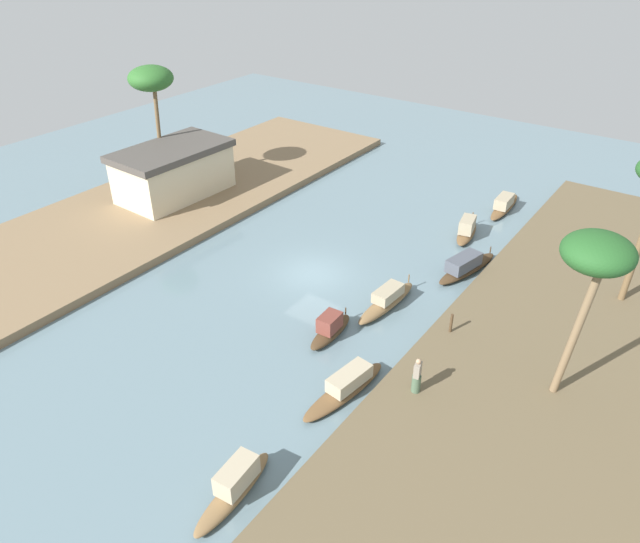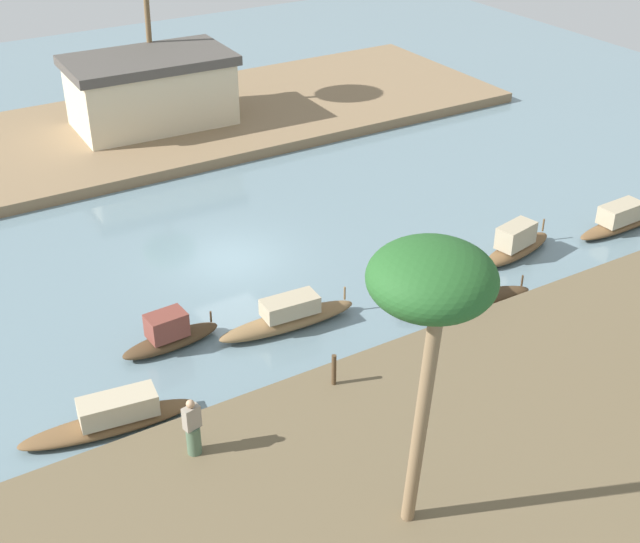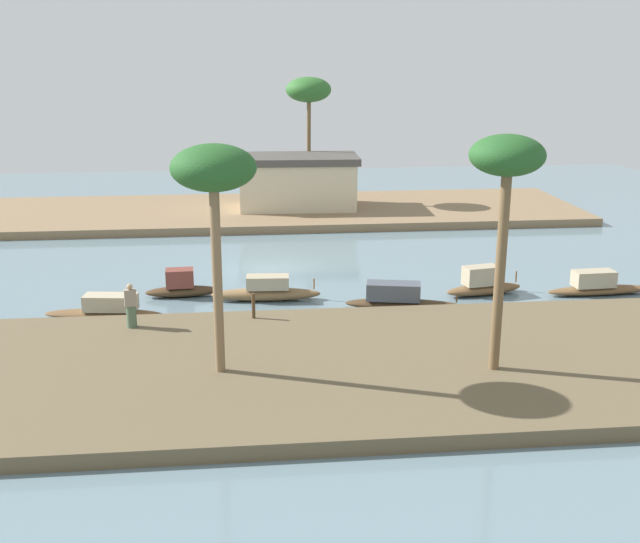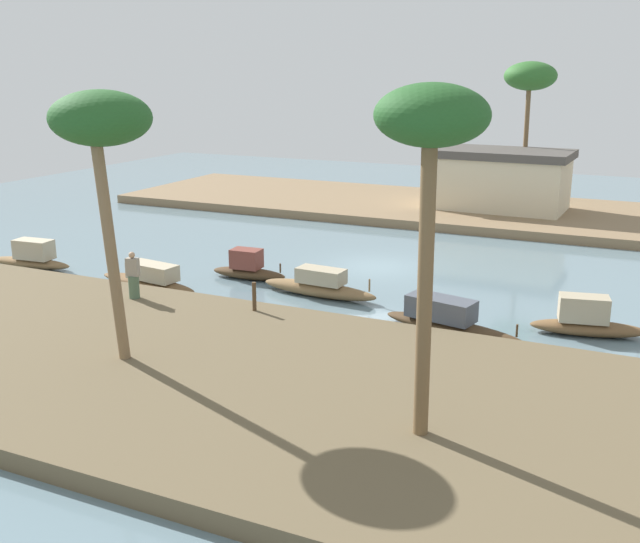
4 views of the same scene
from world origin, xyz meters
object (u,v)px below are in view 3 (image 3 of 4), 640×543
(sampan_with_tall_canopy, at_px, (182,286))
(sampan_with_red_awning, at_px, (106,310))
(sampan_midstream, at_px, (266,291))
(mooring_post, at_px, (253,306))
(palm_tree_left_near, at_px, (214,174))
(palm_tree_left_far, at_px, (507,167))
(riverside_building, at_px, (297,181))
(sampan_foreground, at_px, (483,284))
(person_on_near_bank, at_px, (131,308))
(sampan_near_left_bank, at_px, (400,299))
(palm_tree_right_tall, at_px, (309,92))
(sampan_downstream_large, at_px, (597,286))

(sampan_with_tall_canopy, bearing_deg, sampan_with_red_awning, -138.81)
(sampan_with_red_awning, xyz_separation_m, sampan_midstream, (6.64, 1.84, 0.04))
(mooring_post, bearing_deg, sampan_midstream, 80.34)
(palm_tree_left_near, relative_size, palm_tree_left_far, 0.97)
(sampan_with_tall_canopy, distance_m, riverside_building, 19.16)
(sampan_foreground, bearing_deg, palm_tree_left_near, -153.48)
(palm_tree_left_near, height_order, palm_tree_left_far, palm_tree_left_far)
(mooring_post, bearing_deg, person_on_near_bank, -172.94)
(sampan_with_tall_canopy, bearing_deg, person_on_near_bank, -109.12)
(sampan_with_red_awning, height_order, sampan_near_left_bank, sampan_near_left_bank)
(sampan_with_tall_canopy, xyz_separation_m, palm_tree_right_tall, (7.60, 20.09, 7.48))
(sampan_near_left_bank, height_order, sampan_downstream_large, sampan_near_left_bank)
(mooring_post, relative_size, palm_tree_right_tall, 0.12)
(sampan_midstream, distance_m, palm_tree_left_near, 11.62)
(sampan_near_left_bank, bearing_deg, sampan_downstream_large, 19.93)
(person_on_near_bank, distance_m, palm_tree_left_near, 8.34)
(sampan_with_red_awning, bearing_deg, sampan_foreground, 13.57)
(sampan_with_red_awning, bearing_deg, person_on_near_bank, -54.73)
(sampan_midstream, bearing_deg, person_on_near_bank, -136.58)
(sampan_with_red_awning, distance_m, person_on_near_bank, 3.04)
(sampan_with_tall_canopy, bearing_deg, sampan_midstream, -18.05)
(sampan_with_tall_canopy, distance_m, palm_tree_right_tall, 22.74)
(sampan_with_tall_canopy, bearing_deg, sampan_near_left_bank, -20.70)
(person_on_near_bank, relative_size, palm_tree_left_near, 0.23)
(sampan_foreground, bearing_deg, sampan_near_left_bank, -168.82)
(sampan_foreground, relative_size, person_on_near_bank, 2.23)
(sampan_midstream, relative_size, palm_tree_left_far, 0.63)
(palm_tree_left_far, relative_size, palm_tree_right_tall, 0.92)
(sampan_foreground, xyz_separation_m, sampan_midstream, (-9.75, 0.18, -0.07))
(sampan_near_left_bank, relative_size, sampan_downstream_large, 1.02)
(sampan_with_tall_canopy, height_order, palm_tree_right_tall, palm_tree_right_tall)
(sampan_midstream, relative_size, person_on_near_bank, 2.86)
(palm_tree_right_tall, height_order, riverside_building, palm_tree_right_tall)
(palm_tree_left_near, relative_size, riverside_building, 0.92)
(sampan_with_tall_canopy, relative_size, riverside_building, 0.41)
(sampan_foreground, relative_size, sampan_downstream_large, 0.76)
(sampan_with_red_awning, distance_m, sampan_near_left_bank, 12.22)
(sampan_downstream_large, distance_m, palm_tree_left_near, 20.03)
(sampan_midstream, distance_m, riverside_building, 19.19)
(sampan_foreground, xyz_separation_m, sampan_with_tall_canopy, (-13.50, 1.17, -0.03))
(palm_tree_right_tall, xyz_separation_m, riverside_building, (-0.97, -2.20, -5.68))
(mooring_post, relative_size, riverside_building, 0.12)
(sampan_foreground, distance_m, sampan_midstream, 9.75)
(mooring_post, height_order, palm_tree_right_tall, palm_tree_right_tall)
(sampan_with_red_awning, distance_m, riverside_building, 22.88)
(person_on_near_bank, bearing_deg, palm_tree_left_near, 113.22)
(sampan_foreground, relative_size, sampan_near_left_bank, 0.74)
(sampan_foreground, height_order, sampan_midstream, sampan_foreground)
(sampan_midstream, bearing_deg, riverside_building, 84.83)
(sampan_foreground, distance_m, palm_tree_left_near, 16.21)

